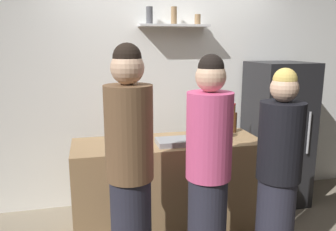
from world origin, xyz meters
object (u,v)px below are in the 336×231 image
baking_pan (175,142)px  person_pink_top (208,171)px  wine_bottle_dark_glass (199,124)px  person_brown_jacket (130,171)px  wine_bottle_amber_glass (234,121)px  refrigerator (277,133)px  person_blonde (278,174)px  utensil_holder (226,132)px  water_bottle_plastic (191,126)px  wine_bottle_green_glass (210,125)px

baking_pan → person_pink_top: person_pink_top is taller
wine_bottle_dark_glass → person_brown_jacket: bearing=-132.6°
wine_bottle_amber_glass → wine_bottle_dark_glass: bearing=-176.8°
refrigerator → person_pink_top: person_pink_top is taller
wine_bottle_amber_glass → person_pink_top: person_pink_top is taller
wine_bottle_amber_glass → person_blonde: size_ratio=0.19×
person_brown_jacket → person_pink_top: (0.58, -0.03, -0.05)m
utensil_holder → person_pink_top: size_ratio=0.13×
refrigerator → wine_bottle_amber_glass: bearing=-166.5°
wine_bottle_dark_glass → water_bottle_plastic: size_ratio=1.21×
wine_bottle_green_glass → person_pink_top: bearing=-110.7°
utensil_holder → wine_bottle_dark_glass: wine_bottle_dark_glass is taller
wine_bottle_dark_glass → person_pink_top: 0.94m
refrigerator → baking_pan: refrigerator is taller
wine_bottle_amber_glass → person_brown_jacket: 1.50m
baking_pan → utensil_holder: size_ratio=1.56×
utensil_holder → person_pink_top: 0.90m
refrigerator → baking_pan: 1.38m
water_bottle_plastic → person_blonde: person_blonde is taller
wine_bottle_amber_glass → water_bottle_plastic: (-0.50, -0.10, 0.00)m
wine_bottle_green_glass → wine_bottle_dark_glass: 0.14m
person_brown_jacket → person_blonde: bearing=-130.9°
person_pink_top → refrigerator: bearing=-106.9°
refrigerator → person_blonde: size_ratio=0.99×
water_bottle_plastic → person_pink_top: bearing=-97.8°
person_blonde → water_bottle_plastic: bearing=158.1°
wine_bottle_green_glass → person_brown_jacket: 1.16m
baking_pan → utensil_holder: utensil_holder is taller
utensil_holder → wine_bottle_green_glass: 0.18m
wine_bottle_green_glass → wine_bottle_amber_glass: size_ratio=1.05×
refrigerator → wine_bottle_dark_glass: (-0.99, -0.17, 0.20)m
baking_pan → person_pink_top: 0.65m
wine_bottle_green_glass → wine_bottle_amber_glass: bearing=24.3°
refrigerator → wine_bottle_dark_glass: 1.03m
refrigerator → water_bottle_plastic: size_ratio=6.10×
baking_pan → water_bottle_plastic: bearing=42.5°
baking_pan → water_bottle_plastic: 0.29m
utensil_holder → water_bottle_plastic: bearing=170.3°
wine_bottle_green_glass → person_brown_jacket: bearing=-139.3°
water_bottle_plastic → person_blonde: size_ratio=0.16×
utensil_holder → water_bottle_plastic: water_bottle_plastic is taller
wine_bottle_dark_glass → wine_bottle_amber_glass: 0.39m
wine_bottle_dark_glass → person_brown_jacket: size_ratio=0.18×
wine_bottle_green_glass → refrigerator: bearing=17.4°
wine_bottle_green_glass → wine_bottle_amber_glass: wine_bottle_green_glass is taller
water_bottle_plastic → person_brown_jacket: bearing=-131.1°
wine_bottle_amber_glass → baking_pan: bearing=-157.7°
wine_bottle_green_glass → person_brown_jacket: person_brown_jacket is taller
refrigerator → utensil_holder: bearing=-158.1°
person_blonde → wine_bottle_green_glass: bearing=148.6°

